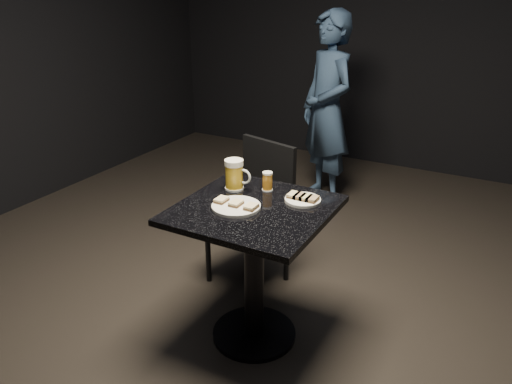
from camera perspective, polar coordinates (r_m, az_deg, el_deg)
floor at (r=2.76m, az=-0.21°, el=-16.00°), size 6.00×6.00×0.00m
plate_large at (r=2.35m, az=-2.28°, el=-1.66°), size 0.23×0.23×0.01m
plate_small at (r=2.43m, az=5.37°, el=-0.91°), size 0.18×0.18×0.01m
patron at (r=4.09m, az=8.10°, el=9.20°), size 0.67×0.64×1.55m
table at (r=2.47m, az=-0.22°, el=-6.83°), size 0.70×0.70×0.75m
beer_mug at (r=2.54m, az=-2.45°, el=2.00°), size 0.14×0.10×0.16m
beer_tumbler at (r=2.53m, az=1.32°, el=1.23°), size 0.06×0.06×0.10m
chair at (r=2.99m, az=-0.10°, el=-1.43°), size 0.49×0.49×0.87m
canapes_on_plate_large at (r=2.35m, az=-2.29°, el=-1.29°), size 0.21×0.07×0.02m
canapes_on_plate_small at (r=2.42m, az=5.39°, el=-0.56°), size 0.15×0.07×0.02m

